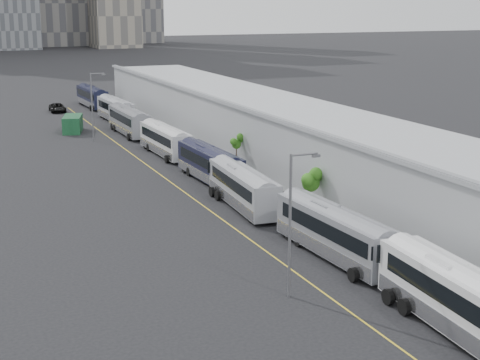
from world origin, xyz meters
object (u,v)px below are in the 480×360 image
bus_9 (92,99)px  street_lamp_near (293,216)px  bus_6 (165,143)px  bus_4 (243,191)px  bus_5 (210,167)px  bus_8 (116,112)px  suv (57,108)px  shipping_container (73,124)px  bus_7 (129,123)px  street_lamp_far (93,102)px  bus_3 (335,237)px  bus_2 (462,307)px

bus_9 → street_lamp_near: (-6.26, -89.99, 3.74)m
bus_6 → bus_9: bus_9 is taller
bus_4 → bus_5: bus_4 is taller
bus_5 → bus_4: bearing=-95.7°
bus_5 → bus_8: bus_8 is taller
suv → bus_8: bearing=-63.1°
street_lamp_near → shipping_container: bearing=91.4°
bus_7 → street_lamp_far: street_lamp_far is taller
bus_3 → street_lamp_near: 8.81m
bus_7 → suv: bus_7 is taller
bus_3 → bus_9: (0.16, 84.80, -0.05)m
street_lamp_far → suv: size_ratio=1.73×
bus_3 → bus_7: 55.58m
bus_4 → suv: (-5.59, 66.57, -0.81)m
bus_4 → street_lamp_near: bearing=-101.1°
bus_4 → street_lamp_near: (-5.23, -19.99, 3.74)m
bus_7 → suv: size_ratio=2.46×
bus_8 → bus_9: bus_9 is taller
bus_8 → shipping_container: size_ratio=2.24×
bus_2 → bus_9: size_ratio=1.08×
bus_6 → shipping_container: bus_6 is taller
bus_2 → shipping_container: 74.82m
bus_3 → shipping_container: bearing=94.6°
bus_3 → bus_9: size_ratio=1.03×
bus_6 → shipping_container: size_ratio=2.22×
bus_4 → bus_9: bus_4 is taller
bus_9 → suv: size_ratio=2.40×
bus_6 → bus_7: bus_7 is taller
bus_4 → bus_7: 40.77m
bus_7 → bus_8: (0.98, 11.86, -0.04)m
bus_8 → shipping_container: bearing=-141.8°
bus_8 → street_lamp_far: bearing=-116.0°
street_lamp_far → shipping_container: (-1.43, 8.07, -4.04)m
bus_9 → shipping_container: bearing=-110.7°
bus_6 → bus_8: size_ratio=0.99×
street_lamp_far → bus_9: bearing=78.7°
bus_8 → bus_5: bearing=-93.0°
street_lamp_far → bus_4: bearing=-81.9°
bus_7 → bus_3: bearing=-90.1°
bus_2 → street_lamp_far: size_ratio=1.50×
bus_2 → bus_9: 98.58m
bus_3 → street_lamp_near: street_lamp_near is taller
suv → bus_4: bearing=-83.8°
bus_5 → street_lamp_far: street_lamp_far is taller
bus_8 → bus_9: 17.36m
bus_4 → bus_2: bearing=-84.6°
bus_5 → bus_9: bearing=88.1°
bus_5 → street_lamp_near: bearing=-102.8°
bus_7 → street_lamp_far: 7.21m
bus_5 → shipping_container: bearing=100.4°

